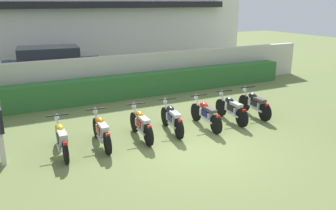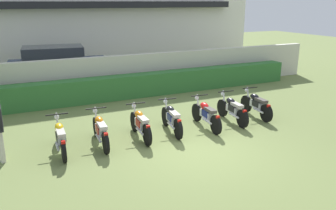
# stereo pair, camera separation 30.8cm
# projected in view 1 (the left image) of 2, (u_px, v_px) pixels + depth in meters

# --- Properties ---
(ground) EXTENTS (60.00, 60.00, 0.00)m
(ground) POSITION_uv_depth(u_px,v_px,m) (198.00, 150.00, 9.59)
(ground) COLOR olive
(building) EXTENTS (21.56, 6.50, 7.06)m
(building) POSITION_uv_depth(u_px,v_px,m) (69.00, 8.00, 21.50)
(building) COLOR white
(building) RESTS_ON ground
(compound_wall) EXTENTS (20.48, 0.30, 1.70)m
(compound_wall) POSITION_uv_depth(u_px,v_px,m) (116.00, 75.00, 15.03)
(compound_wall) COLOR beige
(compound_wall) RESTS_ON ground
(hedge_row) EXTENTS (16.39, 0.70, 0.95)m
(hedge_row) POSITION_uv_depth(u_px,v_px,m) (122.00, 87.00, 14.54)
(hedge_row) COLOR #337033
(hedge_row) RESTS_ON ground
(parked_car) EXTENTS (4.69, 2.50, 1.89)m
(parked_car) POSITION_uv_depth(u_px,v_px,m) (53.00, 67.00, 16.41)
(parked_car) COLOR navy
(parked_car) RESTS_ON ground
(motorcycle_in_row_0) EXTENTS (0.60, 1.88, 0.94)m
(motorcycle_in_row_0) POSITION_uv_depth(u_px,v_px,m) (61.00, 138.00, 9.23)
(motorcycle_in_row_0) COLOR black
(motorcycle_in_row_0) RESTS_ON ground
(motorcycle_in_row_1) EXTENTS (0.60, 1.91, 0.96)m
(motorcycle_in_row_1) POSITION_uv_depth(u_px,v_px,m) (101.00, 130.00, 9.75)
(motorcycle_in_row_1) COLOR black
(motorcycle_in_row_1) RESTS_ON ground
(motorcycle_in_row_2) EXTENTS (0.60, 1.84, 0.97)m
(motorcycle_in_row_2) POSITION_uv_depth(u_px,v_px,m) (141.00, 124.00, 10.26)
(motorcycle_in_row_2) COLOR black
(motorcycle_in_row_2) RESTS_ON ground
(motorcycle_in_row_3) EXTENTS (0.60, 1.84, 0.97)m
(motorcycle_in_row_3) POSITION_uv_depth(u_px,v_px,m) (172.00, 118.00, 10.76)
(motorcycle_in_row_3) COLOR black
(motorcycle_in_row_3) RESTS_ON ground
(motorcycle_in_row_4) EXTENTS (0.60, 1.94, 0.96)m
(motorcycle_in_row_4) POSITION_uv_depth(u_px,v_px,m) (206.00, 114.00, 11.20)
(motorcycle_in_row_4) COLOR black
(motorcycle_in_row_4) RESTS_ON ground
(motorcycle_in_row_5) EXTENTS (0.60, 1.88, 0.96)m
(motorcycle_in_row_5) POSITION_uv_depth(u_px,v_px,m) (231.00, 108.00, 11.75)
(motorcycle_in_row_5) COLOR black
(motorcycle_in_row_5) RESTS_ON ground
(motorcycle_in_row_6) EXTENTS (0.60, 1.83, 0.97)m
(motorcycle_in_row_6) POSITION_uv_depth(u_px,v_px,m) (254.00, 104.00, 12.28)
(motorcycle_in_row_6) COLOR black
(motorcycle_in_row_6) RESTS_ON ground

